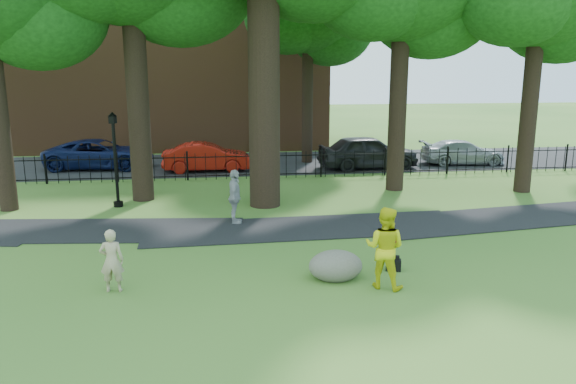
{
  "coord_description": "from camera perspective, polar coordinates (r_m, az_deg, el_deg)",
  "views": [
    {
      "loc": [
        -1.7,
        -12.75,
        4.97
      ],
      "look_at": [
        0.2,
        2.0,
        1.61
      ],
      "focal_mm": 35.0,
      "sensor_mm": 36.0,
      "label": 1
    }
  ],
  "objects": [
    {
      "name": "pedestrian",
      "position": [
        17.92,
        -5.43,
        -0.51
      ],
      "size": [
        0.51,
        1.06,
        1.77
      ],
      "primitive_type": "imported",
      "rotation": [
        0.0,
        0.0,
        1.5
      ],
      "color": "#98999D",
      "rests_on": "ground"
    },
    {
      "name": "navy_van",
      "position": [
        29.11,
        -18.59,
        3.66
      ],
      "size": [
        5.33,
        2.77,
        1.44
      ],
      "primitive_type": "imported",
      "rotation": [
        0.0,
        0.0,
        1.49
      ],
      "color": "#0D1642",
      "rests_on": "ground"
    },
    {
      "name": "lamppost",
      "position": [
        20.82,
        -17.12,
        3.03
      ],
      "size": [
        0.34,
        0.34,
        3.4
      ],
      "rotation": [
        0.0,
        0.0,
        -0.43
      ],
      "color": "black",
      "rests_on": "ground"
    },
    {
      "name": "silver_car",
      "position": [
        30.22,
        17.31,
        3.87
      ],
      "size": [
        4.36,
        2.03,
        1.23
      ],
      "primitive_type": "imported",
      "rotation": [
        0.0,
        0.0,
        1.5
      ],
      "color": "#9DA1A6",
      "rests_on": "ground"
    },
    {
      "name": "woman",
      "position": [
        13.18,
        -17.47,
        -6.66
      ],
      "size": [
        0.54,
        0.36,
        1.46
      ],
      "primitive_type": "imported",
      "rotation": [
        0.0,
        0.0,
        3.11
      ],
      "color": "tan",
      "rests_on": "ground"
    },
    {
      "name": "backpack",
      "position": [
        14.26,
        10.66,
        -7.3
      ],
      "size": [
        0.42,
        0.33,
        0.28
      ],
      "primitive_type": "cube",
      "rotation": [
        0.0,
        0.0,
        -0.3
      ],
      "color": "black",
      "rests_on": "ground"
    },
    {
      "name": "boulder",
      "position": [
        13.47,
        4.86,
        -7.26
      ],
      "size": [
        1.32,
        1.01,
        0.75
      ],
      "primitive_type": "ellipsoid",
      "rotation": [
        0.0,
        0.0,
        -0.03
      ],
      "color": "slate",
      "rests_on": "ground"
    },
    {
      "name": "red_sedan",
      "position": [
        27.17,
        -8.26,
        3.53
      ],
      "size": [
        4.2,
        1.52,
        1.38
      ],
      "primitive_type": "imported",
      "rotation": [
        0.0,
        0.0,
        1.59
      ],
      "color": "#A2160C",
      "rests_on": "ground"
    },
    {
      "name": "footpath",
      "position": [
        17.58,
        1.81,
        -3.7
      ],
      "size": [
        36.07,
        3.85,
        0.03
      ],
      "primitive_type": "cube",
      "rotation": [
        0.0,
        0.0,
        0.03
      ],
      "color": "black",
      "rests_on": "ground"
    },
    {
      "name": "ground",
      "position": [
        13.79,
        0.25,
        -8.4
      ],
      "size": [
        120.0,
        120.0,
        0.0
      ],
      "primitive_type": "plane",
      "color": "#386523",
      "rests_on": "ground"
    },
    {
      "name": "brick_building",
      "position": [
        36.83,
        -11.24,
        14.1
      ],
      "size": [
        18.0,
        8.0,
        12.0
      ],
      "primitive_type": "cube",
      "color": "brown",
      "rests_on": "ground"
    },
    {
      "name": "iron_fence",
      "position": [
        25.19,
        -3.35,
        2.72
      ],
      "size": [
        44.0,
        0.04,
        1.2
      ],
      "color": "black",
      "rests_on": "ground"
    },
    {
      "name": "red_bag",
      "position": [
        16.42,
        10.36,
        -4.65
      ],
      "size": [
        0.42,
        0.33,
        0.25
      ],
      "primitive_type": "cube",
      "rotation": [
        0.0,
        0.0,
        0.31
      ],
      "color": "maroon",
      "rests_on": "ground"
    },
    {
      "name": "man",
      "position": [
        12.94,
        9.8,
        -5.59
      ],
      "size": [
        1.16,
        1.09,
        1.89
      ],
      "primitive_type": "imported",
      "rotation": [
        0.0,
        0.0,
        2.58
      ],
      "color": "#D3CF11",
      "rests_on": "ground"
    },
    {
      "name": "street",
      "position": [
        29.22,
        -3.89,
        2.91
      ],
      "size": [
        80.0,
        7.0,
        0.02
      ],
      "primitive_type": "cube",
      "color": "black",
      "rests_on": "ground"
    },
    {
      "name": "grey_car",
      "position": [
        27.89,
        8.13,
        4.06
      ],
      "size": [
        4.98,
        2.26,
        1.66
      ],
      "primitive_type": "imported",
      "rotation": [
        0.0,
        0.0,
        1.64
      ],
      "color": "black",
      "rests_on": "ground"
    }
  ]
}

